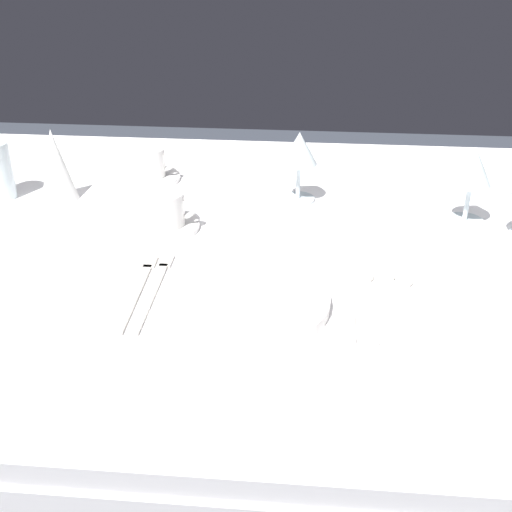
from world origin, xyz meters
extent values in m
cube|color=white|center=(0.00, 0.00, 0.72)|extent=(1.80, 1.10, 0.04)
cube|color=white|center=(0.00, 0.55, 0.61)|extent=(1.80, 0.01, 0.18)
cylinder|color=white|center=(0.03, -0.22, 0.75)|extent=(0.24, 0.24, 0.02)
cube|color=beige|center=(-0.13, -0.21, 0.74)|extent=(0.01, 0.20, 0.00)
cube|color=beige|center=(-0.13, -0.10, 0.74)|extent=(0.02, 0.04, 0.00)
cube|color=beige|center=(-0.15, -0.21, 0.74)|extent=(0.02, 0.19, 0.00)
cube|color=beige|center=(-0.15, -0.10, 0.74)|extent=(0.02, 0.04, 0.00)
cube|color=beige|center=(0.17, -0.21, 0.74)|extent=(0.02, 0.17, 0.00)
cube|color=beige|center=(0.18, -0.11, 0.74)|extent=(0.02, 0.06, 0.00)
cube|color=beige|center=(0.21, -0.22, 0.74)|extent=(0.01, 0.17, 0.00)
ellipsoid|color=beige|center=(0.21, -0.12, 0.74)|extent=(0.03, 0.04, 0.01)
cube|color=beige|center=(0.24, -0.21, 0.74)|extent=(0.02, 0.19, 0.00)
ellipsoid|color=beige|center=(0.24, -0.11, 0.74)|extent=(0.03, 0.04, 0.01)
cube|color=beige|center=(0.26, -0.22, 0.74)|extent=(0.01, 0.17, 0.00)
ellipsoid|color=beige|center=(0.26, -0.13, 0.74)|extent=(0.03, 0.04, 0.01)
cylinder|color=white|center=(-0.16, 0.03, 0.74)|extent=(0.14, 0.14, 0.01)
cylinder|color=white|center=(-0.16, 0.03, 0.78)|extent=(0.09, 0.09, 0.06)
torus|color=white|center=(-0.12, 0.03, 0.78)|extent=(0.04, 0.01, 0.04)
cylinder|color=white|center=(-0.24, 0.27, 0.74)|extent=(0.13, 0.13, 0.01)
cylinder|color=white|center=(-0.24, 0.27, 0.78)|extent=(0.07, 0.07, 0.06)
torus|color=white|center=(-0.20, 0.27, 0.78)|extent=(0.04, 0.01, 0.04)
cylinder|color=silver|center=(0.40, 0.11, 0.74)|extent=(0.07, 0.07, 0.01)
cylinder|color=silver|center=(0.40, 0.11, 0.78)|extent=(0.01, 0.01, 0.07)
cone|color=silver|center=(0.40, 0.11, 0.85)|extent=(0.07, 0.07, 0.07)
cylinder|color=silver|center=(0.09, 0.18, 0.74)|extent=(0.07, 0.07, 0.01)
cylinder|color=silver|center=(0.09, 0.18, 0.78)|extent=(0.01, 0.01, 0.07)
cone|color=silver|center=(0.09, 0.18, 0.85)|extent=(0.07, 0.07, 0.06)
cone|color=white|center=(-0.40, 0.15, 0.81)|extent=(0.07, 0.07, 0.15)
camera|label=1|loc=(0.11, -1.02, 1.27)|focal=45.13mm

